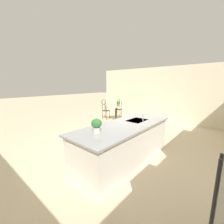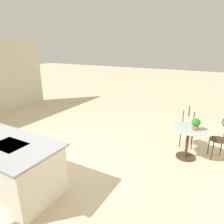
% 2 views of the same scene
% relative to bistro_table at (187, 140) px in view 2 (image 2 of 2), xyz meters
% --- Properties ---
extents(ground_plane, '(40.00, 40.00, 0.00)m').
position_rel_bistro_table_xyz_m(ground_plane, '(2.69, 1.83, -0.45)').
color(ground_plane, beige).
extents(bistro_table, '(0.80, 0.80, 0.74)m').
position_rel_bistro_table_xyz_m(bistro_table, '(0.00, 0.00, 0.00)').
color(bistro_table, '#3D2D1E').
rests_on(bistro_table, ground).
extents(chair_near_window, '(0.52, 0.49, 1.04)m').
position_rel_bistro_table_xyz_m(chair_near_window, '(-0.67, -0.35, 0.13)').
color(chair_near_window, '#3D2D1E').
rests_on(chair_near_window, ground).
extents(chair_by_island, '(0.43, 0.51, 1.04)m').
position_rel_bistro_table_xyz_m(chair_by_island, '(0.12, -0.66, 0.13)').
color(chair_by_island, '#3D2D1E').
rests_on(chair_by_island, ground).
extents(potted_plant_on_table, '(0.19, 0.19, 0.26)m').
position_rel_bistro_table_xyz_m(potted_plant_on_table, '(-0.13, 0.05, 0.44)').
color(potted_plant_on_table, '#9E603D').
rests_on(potted_plant_on_table, bistro_table).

